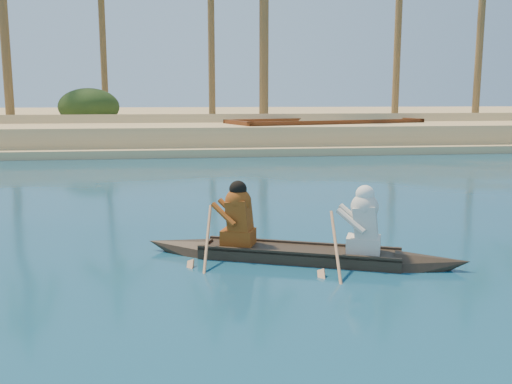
{
  "coord_description": "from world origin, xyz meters",
  "views": [
    {
      "loc": [
        6.03,
        -3.64,
        2.75
      ],
      "look_at": [
        7.39,
        6.48,
        1.03
      ],
      "focal_mm": 40.0,
      "sensor_mm": 36.0,
      "label": 1
    }
  ],
  "objects": [
    {
      "name": "sandy_embankment",
      "position": [
        0.0,
        46.89,
        0.53
      ],
      "size": [
        150.0,
        51.0,
        1.5
      ],
      "color": "#DDBA7D",
      "rests_on": "ground"
    },
    {
      "name": "palm_grove",
      "position": [
        0.0,
        35.0,
        8.0
      ],
      "size": [
        110.0,
        14.0,
        16.0
      ],
      "primitive_type": null,
      "color": "#485F21",
      "rests_on": "ground"
    },
    {
      "name": "shrub_cluster",
      "position": [
        0.0,
        31.5,
        1.2
      ],
      "size": [
        100.0,
        6.0,
        2.4
      ],
      "primitive_type": null,
      "color": "#1F3011",
      "rests_on": "ground"
    },
    {
      "name": "canoe",
      "position": [
        8.0,
        5.53,
        0.29
      ],
      "size": [
        5.4,
        2.71,
        1.52
      ],
      "rotation": [
        0.0,
        0.0,
        -0.38
      ],
      "color": "#32231B",
      "rests_on": "ground"
    },
    {
      "name": "barge_right",
      "position": [
        14.0,
        27.0,
        0.62
      ],
      "size": [
        11.21,
        6.39,
        1.77
      ],
      "rotation": [
        0.0,
        0.0,
        0.28
      ],
      "color": "maroon",
      "rests_on": "ground"
    }
  ]
}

